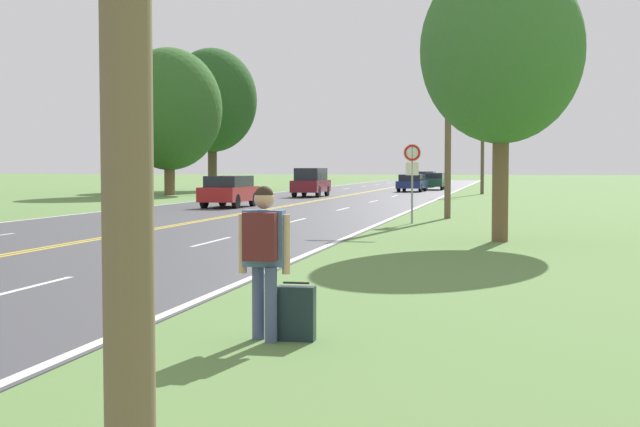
{
  "coord_description": "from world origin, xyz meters",
  "views": [
    {
      "loc": [
        10.93,
        -5.31,
        1.97
      ],
      "look_at": [
        7.59,
        9.95,
        1.13
      ],
      "focal_mm": 50.0,
      "sensor_mm": 36.0,
      "label": 1
    }
  ],
  "objects_px": {
    "car_maroon_suv_approaching": "(311,182)",
    "car_red_hatchback_nearest": "(229,190)",
    "traffic_sign": "(412,163)",
    "tree_behind_sign": "(502,50)",
    "car_dark_green_sedan_mid_far": "(434,181)",
    "suitcase": "(296,313)",
    "car_white_sedan_receding": "(426,179)",
    "car_dark_blue_hatchback_mid_near": "(412,182)",
    "tree_left_verge": "(169,109)",
    "tree_right_cluster": "(212,100)",
    "hitchhiker_person": "(263,247)"
  },
  "relations": [
    {
      "from": "car_white_sedan_receding",
      "to": "tree_behind_sign",
      "type": "bearing_deg",
      "value": 8.83
    },
    {
      "from": "hitchhiker_person",
      "to": "traffic_sign",
      "type": "xyz_separation_m",
      "value": [
        -0.69,
        20.88,
        0.99
      ]
    },
    {
      "from": "car_white_sedan_receding",
      "to": "hitchhiker_person",
      "type": "bearing_deg",
      "value": 5.62
    },
    {
      "from": "traffic_sign",
      "to": "tree_right_cluster",
      "type": "distance_m",
      "value": 44.54
    },
    {
      "from": "car_red_hatchback_nearest",
      "to": "car_dark_green_sedan_mid_far",
      "type": "distance_m",
      "value": 34.21
    },
    {
      "from": "hitchhiker_person",
      "to": "car_red_hatchback_nearest",
      "type": "xyz_separation_m",
      "value": [
        -10.54,
        30.87,
        -0.26
      ]
    },
    {
      "from": "tree_left_verge",
      "to": "car_white_sedan_receding",
      "type": "relative_size",
      "value": 2.51
    },
    {
      "from": "tree_left_verge",
      "to": "tree_right_cluster",
      "type": "xyz_separation_m",
      "value": [
        -1.32,
        12.57,
        1.51
      ]
    },
    {
      "from": "car_white_sedan_receding",
      "to": "car_dark_blue_hatchback_mid_near",
      "type": "bearing_deg",
      "value": 3.21
    },
    {
      "from": "tree_behind_sign",
      "to": "suitcase",
      "type": "bearing_deg",
      "value": -98.27
    },
    {
      "from": "tree_right_cluster",
      "to": "tree_behind_sign",
      "type": "bearing_deg",
      "value": -62.5
    },
    {
      "from": "tree_behind_sign",
      "to": "car_dark_green_sedan_mid_far",
      "type": "xyz_separation_m",
      "value": [
        -6.16,
        50.32,
        -4.2
      ]
    },
    {
      "from": "car_maroon_suv_approaching",
      "to": "car_dark_green_sedan_mid_far",
      "type": "height_order",
      "value": "car_maroon_suv_approaching"
    },
    {
      "from": "tree_left_verge",
      "to": "car_dark_blue_hatchback_mid_near",
      "type": "distance_m",
      "value": 19.57
    },
    {
      "from": "tree_left_verge",
      "to": "car_dark_blue_hatchback_mid_near",
      "type": "relative_size",
      "value": 2.42
    },
    {
      "from": "tree_behind_sign",
      "to": "car_dark_green_sedan_mid_far",
      "type": "relative_size",
      "value": 1.71
    },
    {
      "from": "hitchhiker_person",
      "to": "car_dark_green_sedan_mid_far",
      "type": "height_order",
      "value": "hitchhiker_person"
    },
    {
      "from": "hitchhiker_person",
      "to": "traffic_sign",
      "type": "distance_m",
      "value": 20.92
    },
    {
      "from": "tree_right_cluster",
      "to": "car_red_hatchback_nearest",
      "type": "height_order",
      "value": "tree_right_cluster"
    },
    {
      "from": "traffic_sign",
      "to": "car_dark_blue_hatchback_mid_near",
      "type": "bearing_deg",
      "value": 96.42
    },
    {
      "from": "traffic_sign",
      "to": "car_maroon_suv_approaching",
      "type": "height_order",
      "value": "traffic_sign"
    },
    {
      "from": "traffic_sign",
      "to": "car_red_hatchback_nearest",
      "type": "height_order",
      "value": "traffic_sign"
    },
    {
      "from": "suitcase",
      "to": "tree_right_cluster",
      "type": "relative_size",
      "value": 0.06
    },
    {
      "from": "car_dark_green_sedan_mid_far",
      "to": "hitchhiker_person",
      "type": "bearing_deg",
      "value": 4.29
    },
    {
      "from": "traffic_sign",
      "to": "car_red_hatchback_nearest",
      "type": "relative_size",
      "value": 0.7
    },
    {
      "from": "tree_left_verge",
      "to": "tree_right_cluster",
      "type": "distance_m",
      "value": 12.73
    },
    {
      "from": "traffic_sign",
      "to": "car_dark_green_sedan_mid_far",
      "type": "relative_size",
      "value": 0.63
    },
    {
      "from": "traffic_sign",
      "to": "car_red_hatchback_nearest",
      "type": "distance_m",
      "value": 14.08
    },
    {
      "from": "hitchhiker_person",
      "to": "suitcase",
      "type": "xyz_separation_m",
      "value": [
        0.34,
        0.13,
        -0.76
      ]
    },
    {
      "from": "hitchhiker_person",
      "to": "tree_behind_sign",
      "type": "distance_m",
      "value": 14.8
    },
    {
      "from": "tree_left_verge",
      "to": "car_maroon_suv_approaching",
      "type": "bearing_deg",
      "value": -7.72
    },
    {
      "from": "traffic_sign",
      "to": "car_white_sedan_receding",
      "type": "height_order",
      "value": "traffic_sign"
    },
    {
      "from": "traffic_sign",
      "to": "tree_behind_sign",
      "type": "bearing_deg",
      "value": -65.73
    },
    {
      "from": "suitcase",
      "to": "traffic_sign",
      "type": "xyz_separation_m",
      "value": [
        -1.04,
        20.75,
        1.75
      ]
    },
    {
      "from": "suitcase",
      "to": "hitchhiker_person",
      "type": "bearing_deg",
      "value": 109.59
    },
    {
      "from": "tree_left_verge",
      "to": "car_white_sedan_receding",
      "type": "distance_m",
      "value": 30.98
    },
    {
      "from": "car_dark_green_sedan_mid_far",
      "to": "tree_left_verge",
      "type": "bearing_deg",
      "value": -42.9
    },
    {
      "from": "tree_right_cluster",
      "to": "suitcase",
      "type": "bearing_deg",
      "value": -69.94
    },
    {
      "from": "car_maroon_suv_approaching",
      "to": "car_red_hatchback_nearest",
      "type": "bearing_deg",
      "value": 178.12
    },
    {
      "from": "tree_left_verge",
      "to": "car_red_hatchback_nearest",
      "type": "bearing_deg",
      "value": -59.68
    },
    {
      "from": "car_maroon_suv_approaching",
      "to": "car_dark_green_sedan_mid_far",
      "type": "xyz_separation_m",
      "value": [
        6.21,
        18.45,
        -0.22
      ]
    },
    {
      "from": "car_dark_green_sedan_mid_far",
      "to": "car_white_sedan_receding",
      "type": "bearing_deg",
      "value": -169.58
    },
    {
      "from": "traffic_sign",
      "to": "car_white_sedan_receding",
      "type": "xyz_separation_m",
      "value": [
        -4.71,
        53.22,
        -1.3
      ]
    },
    {
      "from": "car_white_sedan_receding",
      "to": "car_dark_green_sedan_mid_far",
      "type": "bearing_deg",
      "value": 10.94
    },
    {
      "from": "car_red_hatchback_nearest",
      "to": "car_dark_blue_hatchback_mid_near",
      "type": "relative_size",
      "value": 0.95
    },
    {
      "from": "traffic_sign",
      "to": "tree_right_cluster",
      "type": "relative_size",
      "value": 0.24
    },
    {
      "from": "traffic_sign",
      "to": "tree_left_verge",
      "type": "xyz_separation_m",
      "value": [
        -19.48,
        26.46,
        3.76
      ]
    },
    {
      "from": "suitcase",
      "to": "traffic_sign",
      "type": "bearing_deg",
      "value": 1.48
    },
    {
      "from": "car_dark_blue_hatchback_mid_near",
      "to": "car_maroon_suv_approaching",
      "type": "bearing_deg",
      "value": -19.24
    },
    {
      "from": "suitcase",
      "to": "tree_right_cluster",
      "type": "xyz_separation_m",
      "value": [
        -21.83,
        59.78,
        7.02
      ]
    }
  ]
}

